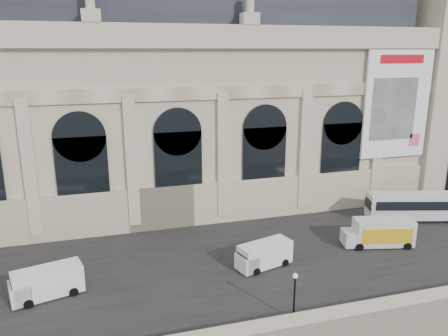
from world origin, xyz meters
The scene contains 10 objects.
quay centered at (0.00, 35.00, 3.00)m, with size 160.00×70.00×6.00m, color gray.
street centered at (0.00, 14.00, 6.03)m, with size 160.00×24.00×0.06m, color #2D2D2D.
parapet centered at (0.00, 0.60, 6.62)m, with size 160.00×1.40×1.21m.
museum centered at (-5.98, 30.86, 19.72)m, with size 69.00×18.70×29.10m.
clock_pavilion centered at (34.00, 27.93, 23.42)m, with size 13.00×14.72×36.70m.
bus_right centered at (22.90, 16.04, 7.88)m, with size 11.61×5.35×3.36m.
van_b centered at (-17.27, 10.59, 7.26)m, with size 5.90×3.42×2.47m.
van_c centered at (1.49, 10.43, 7.20)m, with size 5.61×3.31×2.35m.
box_truck centered at (14.65, 11.42, 7.43)m, with size 7.37×3.84×2.84m.
lamp_right centered at (0.81, 2.11, 7.92)m, with size 0.39×0.39×3.86m.
Camera 1 is at (-12.08, -23.71, 25.47)m, focal length 35.00 mm.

